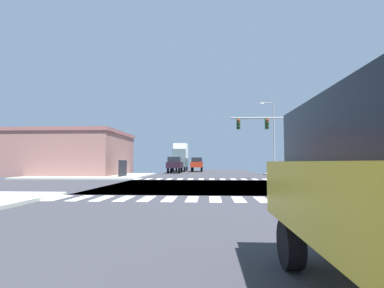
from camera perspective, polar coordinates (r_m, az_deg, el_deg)
The scene contains 11 objects.
ground at distance 19.97m, azimuth 3.44°, elevation -8.28°, with size 90.00×90.00×0.05m.
sidewalk_corner_ne at distance 34.50m, azimuth 25.67°, elevation -5.79°, with size 12.00×12.00×0.14m.
sidewalk_corner_nw at distance 34.48m, azimuth -18.87°, elevation -5.95°, with size 12.00×12.00×0.14m.
crosswalk_near at distance 12.71m, azimuth 2.34°, elevation -10.84°, with size 13.50×2.00×0.01m.
crosswalk_far at distance 27.25m, azimuth 2.89°, elevation -6.96°, with size 13.50×2.00×0.01m.
traffic_signal_mast at distance 27.52m, azimuth 15.28°, elevation 2.56°, with size 6.19×0.55×6.10m.
street_lamp at distance 36.40m, azimuth 15.60°, elevation 2.33°, with size 1.78×0.32×8.94m.
bank_building at distance 38.30m, azimuth -23.96°, elevation -1.74°, with size 15.97×11.15×5.26m.
suv_farside_2 at distance 48.09m, azimuth 1.00°, elevation -3.84°, with size 1.96×4.60×2.34m.
pickup_crossing_1 at distance 42.36m, azimuth -3.40°, elevation -4.01°, with size 2.00×5.10×2.35m.
box_truck_leading_1 at distance 50.46m, azimuth -2.31°, elevation -2.50°, with size 2.40×7.20×4.85m.
Camera 1 is at (-0.02, -19.91, 1.61)m, focal length 26.93 mm.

